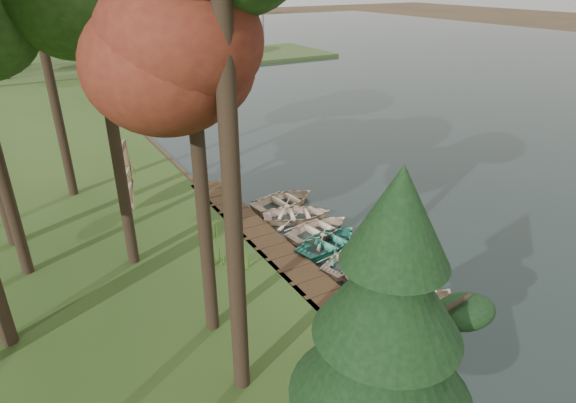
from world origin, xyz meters
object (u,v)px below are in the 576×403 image
rowboat_2 (380,270)px  stored_rowboat (131,203)px  rowboat_0 (425,310)px  pine_tree (388,314)px  boardwalk (271,248)px  rowboat_1 (398,293)px

rowboat_2 → stored_rowboat: bearing=43.1°
rowboat_0 → stored_rowboat: (-6.77, 13.31, 0.25)m
stored_rowboat → pine_tree: bearing=-154.4°
boardwalk → pine_tree: bearing=-106.5°
pine_tree → rowboat_0: bearing=34.7°
rowboat_1 → rowboat_2: 1.62m
rowboat_0 → pine_tree: size_ratio=0.45×
stored_rowboat → pine_tree: 17.77m
boardwalk → pine_tree: 12.17m
boardwalk → stored_rowboat: 7.86m
rowboat_1 → pine_tree: pine_tree is taller
rowboat_0 → pine_tree: pine_tree is taller
rowboat_1 → boardwalk: bearing=20.6°
stored_rowboat → rowboat_1: bearing=-129.5°
rowboat_1 → rowboat_2: (0.45, 1.56, 0.00)m
rowboat_1 → stored_rowboat: size_ratio=0.86×
rowboat_2 → pine_tree: size_ratio=0.39×
boardwalk → stored_rowboat: stored_rowboat is taller
rowboat_1 → rowboat_0: bearing=-178.0°
rowboat_0 → rowboat_1: size_ratio=1.17×
rowboat_2 → rowboat_1: bearing=172.6°
boardwalk → stored_rowboat: bearing=123.9°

